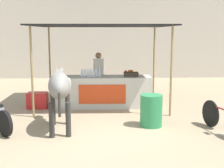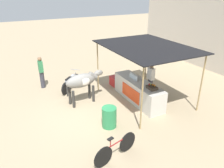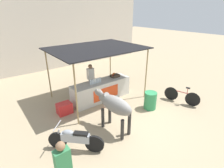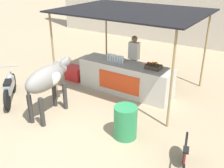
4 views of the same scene
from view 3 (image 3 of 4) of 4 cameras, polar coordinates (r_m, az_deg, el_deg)
ground_plane at (r=7.35m, az=6.59°, el=-11.25°), size 60.00×60.00×0.00m
building_wall_far at (r=13.62m, az=-20.43°, el=19.04°), size 16.00×0.50×6.94m
stall_counter at (r=8.58m, az=-3.50°, el=-2.06°), size 3.00×0.82×0.96m
stall_awning at (r=8.20m, az=-5.06°, el=11.07°), size 4.20×3.20×2.53m
water_bottle_row at (r=8.13m, az=-5.44°, el=0.97°), size 0.61×0.07×0.25m
fruit_crate at (r=8.90m, az=0.92°, el=2.77°), size 0.44×0.32×0.18m
vendor_behind_counter at (r=8.96m, az=-6.94°, el=1.50°), size 0.34×0.22×1.65m
cooler_box at (r=7.80m, az=-15.26°, el=-7.68°), size 0.60×0.44×0.48m
water_barrel at (r=8.00m, az=12.37°, el=-5.28°), size 0.55×0.55×0.79m
cow at (r=6.18m, az=0.83°, el=-6.95°), size 0.69×1.85×1.44m
motorcycle_parked at (r=5.81m, az=-12.00°, el=-17.12°), size 1.32×1.34×0.90m
bicycle_leaning at (r=8.93m, az=21.79°, el=-3.68°), size 0.47×1.61×0.85m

